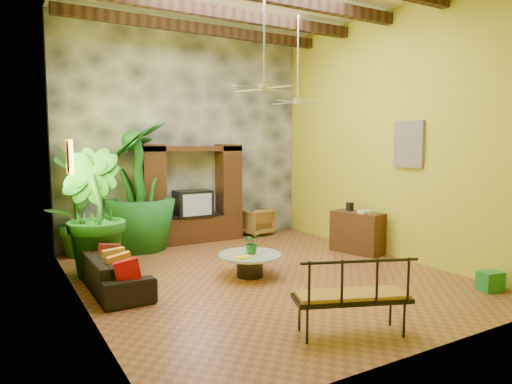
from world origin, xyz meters
TOP-DOWN VIEW (x-y plane):
  - ground at (0.00, 0.00)m, footprint 7.00×7.00m
  - back_wall at (0.00, 3.50)m, footprint 6.00×0.02m
  - left_wall at (-3.00, 0.00)m, footprint 0.02×7.00m
  - right_wall at (3.00, 0.00)m, footprint 0.02×7.00m
  - stone_accent_wall at (0.00, 3.44)m, footprint 5.98×0.10m
  - entertainment_center at (0.00, 3.14)m, footprint 2.40×0.55m
  - ceiling_fan_front at (-0.20, -0.40)m, footprint 1.28×1.28m
  - ceiling_fan_back at (1.60, 1.20)m, footprint 1.28×1.28m
  - wall_art_mask at (-2.96, 1.00)m, footprint 0.06×0.32m
  - wall_art_painting at (2.96, -0.60)m, footprint 0.06×0.70m
  - sofa at (-2.45, 0.42)m, footprint 0.77×1.93m
  - wicker_armchair at (1.72, 3.14)m, footprint 0.85×0.87m
  - tall_plant_a at (-2.60, 3.01)m, footprint 1.32×1.46m
  - tall_plant_b at (-2.58, 1.44)m, footprint 1.43×1.54m
  - tall_plant_c at (-1.30, 2.99)m, footprint 2.08×2.08m
  - coffee_table at (-0.23, 0.01)m, footprint 1.11×1.11m
  - centerpiece_plant at (-0.18, 0.03)m, footprint 0.35×0.31m
  - yellow_tray at (-0.47, -0.19)m, footprint 0.26×0.19m
  - iron_bench at (-0.38, -2.81)m, footprint 1.47×1.01m
  - side_console at (2.61, 0.39)m, footprint 0.75×1.18m
  - green_bin at (2.65, -2.59)m, footprint 0.40×0.33m

SIDE VIEW (x-z plane):
  - ground at x=0.00m, z-range 0.00..0.00m
  - green_bin at x=2.65m, z-range 0.00..0.31m
  - coffee_table at x=-0.23m, z-range 0.06..0.46m
  - sofa at x=-2.45m, z-range 0.00..0.56m
  - wicker_armchair at x=1.72m, z-range 0.00..0.68m
  - yellow_tray at x=-0.47m, z-range 0.40..0.43m
  - side_console at x=2.61m, z-range 0.00..0.87m
  - iron_bench at x=-0.38m, z-range 0.26..0.83m
  - centerpiece_plant at x=-0.18m, z-range 0.40..0.78m
  - entertainment_center at x=0.00m, z-range -0.18..2.12m
  - tall_plant_b at x=-2.58m, z-range 0.00..2.25m
  - tall_plant_a at x=-2.60m, z-range 0.00..2.31m
  - tall_plant_c at x=-1.30m, z-range 0.00..2.79m
  - wall_art_mask at x=-2.96m, z-range 1.83..2.38m
  - wall_art_painting at x=2.96m, z-range 1.85..2.75m
  - back_wall at x=0.00m, z-range 0.00..5.00m
  - left_wall at x=-3.00m, z-range 0.00..5.00m
  - right_wall at x=3.00m, z-range 0.00..5.00m
  - stone_accent_wall at x=0.00m, z-range 0.01..4.99m
  - ceiling_fan_front at x=-0.20m, z-range 2.47..4.33m
  - ceiling_fan_back at x=1.60m, z-range 2.47..4.33m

